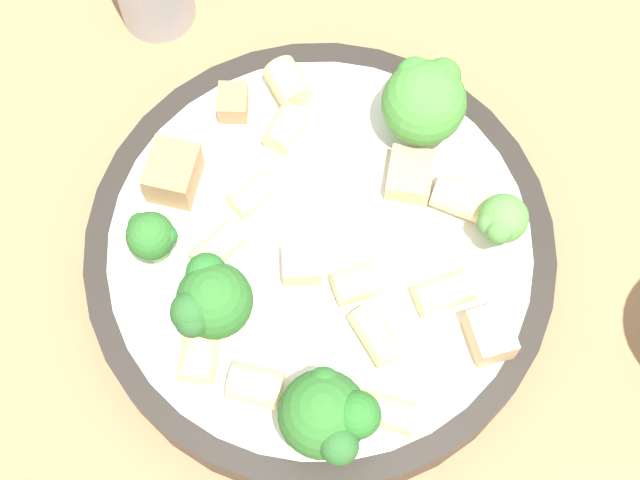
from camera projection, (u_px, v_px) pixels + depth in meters
ground_plane at (320, 269)px, 0.53m from camera, size 2.00×2.00×0.00m
pasta_bowl at (320, 257)px, 0.51m from camera, size 0.22×0.22×0.03m
broccoli_floret_0 at (501, 221)px, 0.48m from camera, size 0.03×0.02×0.03m
broccoli_floret_1 at (210, 300)px, 0.46m from camera, size 0.04×0.04×0.04m
broccoli_floret_2 at (151, 236)px, 0.48m from camera, size 0.02×0.02×0.03m
broccoli_floret_3 at (328, 415)px, 0.44m from camera, size 0.04×0.04×0.05m
broccoli_floret_4 at (426, 100)px, 0.50m from camera, size 0.04×0.04×0.05m
rigatoni_0 at (218, 248)px, 0.49m from camera, size 0.03×0.02×0.01m
rigatoni_1 at (256, 385)px, 0.47m from camera, size 0.03×0.03×0.02m
rigatoni_2 at (384, 412)px, 0.46m from camera, size 0.02×0.03×0.02m
rigatoni_3 at (356, 283)px, 0.48m from camera, size 0.03×0.02×0.02m
rigatoni_4 at (285, 129)px, 0.51m from camera, size 0.02×0.02×0.02m
rigatoni_5 at (444, 293)px, 0.48m from camera, size 0.03×0.03×0.02m
rigatoni_6 at (258, 189)px, 0.50m from camera, size 0.03×0.02×0.01m
rigatoni_7 at (199, 359)px, 0.47m from camera, size 0.03×0.03×0.02m
rigatoni_8 at (461, 199)px, 0.50m from camera, size 0.02×0.03×0.02m
rigatoni_9 at (288, 84)px, 0.52m from camera, size 0.02×0.03×0.02m
rigatoni_10 at (376, 335)px, 0.48m from camera, size 0.02×0.03×0.01m
chicken_chunk_0 at (490, 335)px, 0.47m from camera, size 0.03×0.03×0.02m
chicken_chunk_1 at (300, 263)px, 0.49m from camera, size 0.02×0.02×0.01m
chicken_chunk_2 at (173, 173)px, 0.50m from camera, size 0.03×0.03×0.02m
chicken_chunk_3 at (233, 103)px, 0.52m from camera, size 0.02×0.02×0.01m
chicken_chunk_4 at (410, 175)px, 0.51m from camera, size 0.03×0.03×0.01m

